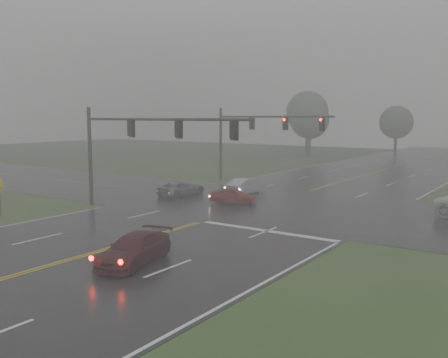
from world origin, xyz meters
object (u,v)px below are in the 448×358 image
Objects in this scene: sedan_red at (233,204)px; signal_gantry_far at (252,131)px; sedan_maroon at (134,264)px; sedan_silver at (245,194)px; car_grey at (182,196)px; signal_gantry_near at (133,138)px.

sedan_red is 0.29× the size of signal_gantry_far.
sedan_maroon is 1.11× the size of sedan_silver.
signal_gantry_far is (-2.91, 5.78, 5.05)m from sedan_silver.
signal_gantry_near is at bearing 107.23° from car_grey.
sedan_red is at bearing 95.06° from sedan_maroon.
sedan_maroon is at bearing 110.92° from sedan_silver.
sedan_silver reaches higher than sedan_red.
sedan_silver reaches higher than sedan_maroon.
signal_gantry_far is at bearing 92.47° from signal_gantry_near.
sedan_maroon is at bearing -69.57° from signal_gantry_far.
signal_gantry_far reaches higher than sedan_maroon.
sedan_red is 12.23m from signal_gantry_far.
signal_gantry_near is 1.16× the size of signal_gantry_far.
sedan_silver is at bearing 3.13° from sedan_red.
sedan_silver is 5.29m from car_grey.
sedan_maroon is 1.28× the size of sedan_red.
car_grey is 0.36× the size of signal_gantry_far.
signal_gantry_far is (-4.58, 10.15, 5.05)m from sedan_red.
car_grey is (-10.28, 15.75, 0.00)m from sedan_maroon.
sedan_maroon is at bearing -179.99° from sedan_red.
signal_gantry_near is (-2.20, -10.63, 4.99)m from sedan_silver.
sedan_red is at bearing 58.28° from signal_gantry_near.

